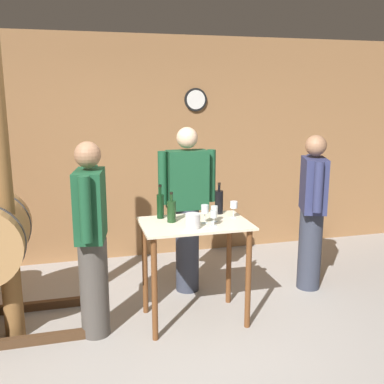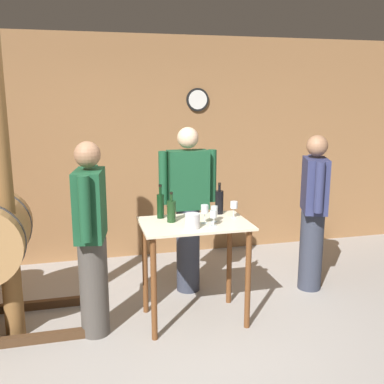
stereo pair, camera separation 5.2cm
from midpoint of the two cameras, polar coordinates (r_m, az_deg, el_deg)
ground_plane at (r=3.66m, az=1.31°, el=-21.08°), size 14.00×14.00×0.00m
back_wall at (r=5.55m, az=-5.51°, el=5.44°), size 8.40×0.08×2.70m
tasting_table at (r=3.98m, az=0.73°, el=-6.79°), size 0.94×0.62×0.92m
wooden_post at (r=3.84m, az=-22.62°, el=1.43°), size 0.16×0.16×2.70m
wine_bottle_far_left at (r=4.03m, az=-3.66°, el=-1.67°), size 0.06×0.06×0.31m
wine_bottle_left at (r=3.91m, az=-2.26°, el=-2.39°), size 0.08×0.08×0.27m
wine_bottle_center at (r=4.18m, az=3.84°, el=-1.22°), size 0.08×0.08×0.29m
wine_glass_near_left at (r=3.86m, az=2.01°, el=-2.27°), size 0.07×0.07×0.16m
wine_glass_near_center at (r=3.80m, az=3.13°, el=-2.91°), size 0.06×0.06×0.14m
wine_glass_near_right at (r=3.91m, az=3.22°, el=-2.41°), size 0.06×0.06×0.14m
wine_glass_far_side at (r=4.05m, az=5.72°, el=-1.73°), size 0.07×0.07×0.15m
ice_bucket at (r=3.74m, az=0.45°, el=-3.69°), size 0.13×0.13×0.12m
person_host at (r=4.54m, az=-0.19°, el=-1.85°), size 0.59×0.24×1.70m
person_visitor_with_scarf at (r=4.76m, az=15.46°, el=-2.22°), size 0.34×0.56×1.62m
person_visitor_bearded at (r=3.78m, az=-12.27°, el=-5.50°), size 0.29×0.58×1.65m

